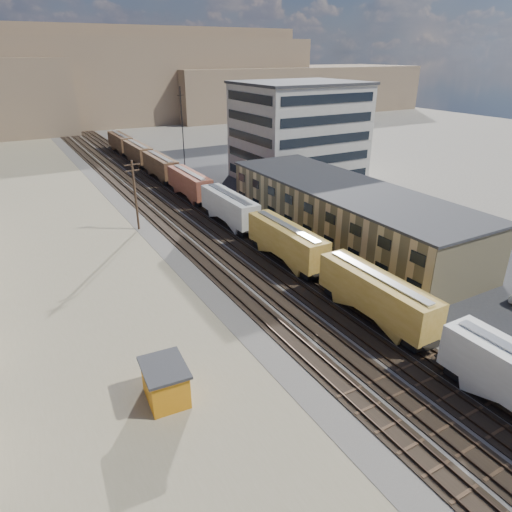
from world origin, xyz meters
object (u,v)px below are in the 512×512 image
utility_pole_north (135,194)px  parked_car_blue (345,198)px  maintenance_shed (165,382)px  freight_train (208,194)px

utility_pole_north → parked_car_blue: size_ratio=1.64×
maintenance_shed → freight_train: bearing=61.6°
freight_train → utility_pole_north: bearing=-166.7°
freight_train → maintenance_shed: freight_train is taller
utility_pole_north → maintenance_shed: 36.93m
freight_train → parked_car_blue: bearing=-19.6°
maintenance_shed → parked_car_blue: bearing=35.8°
maintenance_shed → parked_car_blue: maintenance_shed is taller
utility_pole_north → maintenance_shed: (-8.58, -35.72, -3.81)m
freight_train → maintenance_shed: 43.92m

